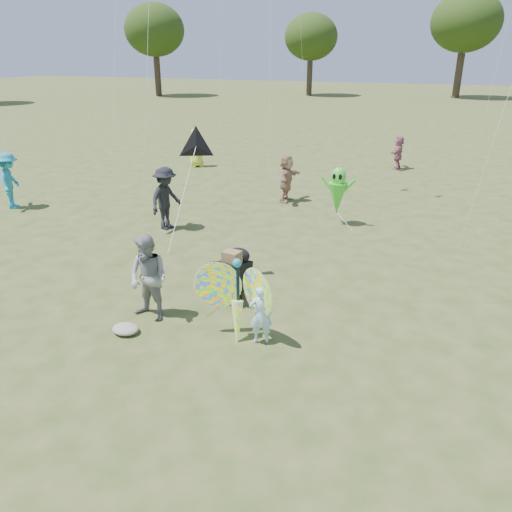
{
  "coord_description": "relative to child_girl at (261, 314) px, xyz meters",
  "views": [
    {
      "loc": [
        3.23,
        -6.96,
        4.86
      ],
      "look_at": [
        -0.2,
        1.5,
        1.1
      ],
      "focal_mm": 35.0,
      "sensor_mm": 36.0,
      "label": 1
    }
  ],
  "objects": [
    {
      "name": "crowd_b",
      "position": [
        -4.83,
        4.75,
        0.35
      ],
      "size": [
        0.83,
        1.26,
        1.83
      ],
      "primitive_type": "imported",
      "rotation": [
        0.0,
        0.0,
        1.44
      ],
      "color": "black",
      "rests_on": "ground"
    },
    {
      "name": "crowd_j",
      "position": [
        0.36,
        15.54,
        0.17
      ],
      "size": [
        0.49,
        1.37,
        1.46
      ],
      "primitive_type": "imported",
      "rotation": [
        0.0,
        0.0,
        4.67
      ],
      "color": "#A86076",
      "rests_on": "ground"
    },
    {
      "name": "ground",
      "position": [
        -0.4,
        -0.24,
        -0.56
      ],
      "size": [
        160.0,
        160.0,
        0.0
      ],
      "primitive_type": "plane",
      "color": "#51592B",
      "rests_on": "ground"
    },
    {
      "name": "adult_man",
      "position": [
        -2.31,
        0.02,
        0.29
      ],
      "size": [
        0.91,
        0.75,
        1.7
      ],
      "primitive_type": "imported",
      "rotation": [
        0.0,
        0.0,
        -0.13
      ],
      "color": "gray",
      "rests_on": "ground"
    },
    {
      "name": "child_girl",
      "position": [
        0.0,
        0.0,
        0.0
      ],
      "size": [
        0.49,
        0.43,
        1.12
      ],
      "primitive_type": "imported",
      "rotation": [
        0.0,
        0.0,
        3.62
      ],
      "color": "#B4E2FF",
      "rests_on": "ground"
    },
    {
      "name": "alien_kite",
      "position": [
        -0.32,
        6.98,
        0.41
      ],
      "size": [
        1.12,
        0.69,
        1.74
      ],
      "color": "#44D532",
      "rests_on": "ground"
    },
    {
      "name": "tree_line",
      "position": [
        3.26,
        44.75,
        6.3
      ],
      "size": [
        91.78,
        33.6,
        10.79
      ],
      "color": "#3A2D21",
      "rests_on": "ground"
    },
    {
      "name": "crowd_d",
      "position": [
        -2.52,
        8.79,
        0.26
      ],
      "size": [
        0.53,
        1.53,
        1.64
      ],
      "primitive_type": "imported",
      "rotation": [
        0.0,
        0.0,
        1.54
      ],
      "color": "tan",
      "rests_on": "ground"
    },
    {
      "name": "jogging_stroller",
      "position": [
        -1.16,
        1.43,
        0.05
      ],
      "size": [
        0.59,
        1.09,
        1.09
      ],
      "rotation": [
        0.0,
        0.0,
        -0.16
      ],
      "color": "black",
      "rests_on": "ground"
    },
    {
      "name": "grey_bag",
      "position": [
        -2.44,
        -0.66,
        -0.48
      ],
      "size": [
        0.51,
        0.42,
        0.16
      ],
      "primitive_type": "ellipsoid",
      "color": "gray",
      "rests_on": "ground"
    },
    {
      "name": "butterfly_kite",
      "position": [
        -0.45,
        0.01,
        0.21
      ],
      "size": [
        1.74,
        0.75,
        1.74
      ],
      "color": "red",
      "rests_on": "ground"
    },
    {
      "name": "crowd_i",
      "position": [
        -10.67,
        4.64,
        0.36
      ],
      "size": [
        1.2,
        1.37,
        1.84
      ],
      "primitive_type": "imported",
      "rotation": [
        0.0,
        0.0,
        2.12
      ],
      "color": "teal",
      "rests_on": "ground"
    },
    {
      "name": "delta_kite_rig",
      "position": [
        -2.3,
        2.09,
        2.44
      ],
      "size": [
        0.89,
        2.31,
        2.06
      ],
      "color": "black",
      "rests_on": "ground"
    },
    {
      "name": "crowd_g",
      "position": [
        -8.1,
        12.61,
        0.28
      ],
      "size": [
        0.98,
        0.94,
        1.69
      ],
      "primitive_type": "imported",
      "rotation": [
        0.0,
        0.0,
        0.71
      ],
      "color": "yellow",
      "rests_on": "ground"
    }
  ]
}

